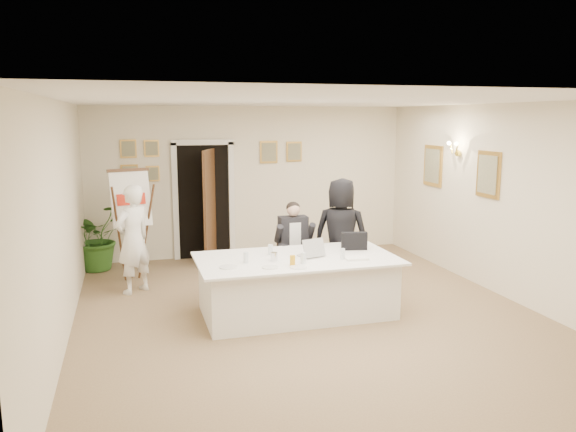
% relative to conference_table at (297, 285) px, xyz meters
% --- Properties ---
extents(floor, '(7.00, 7.00, 0.00)m').
position_rel_conference_table_xyz_m(floor, '(0.14, -0.03, -0.39)').
color(floor, brown).
rests_on(floor, ground).
extents(ceiling, '(6.00, 7.00, 0.02)m').
position_rel_conference_table_xyz_m(ceiling, '(0.14, -0.03, 2.41)').
color(ceiling, white).
rests_on(ceiling, wall_back).
extents(wall_back, '(6.00, 0.10, 2.80)m').
position_rel_conference_table_xyz_m(wall_back, '(0.14, 3.47, 1.01)').
color(wall_back, white).
rests_on(wall_back, floor).
extents(wall_front, '(6.00, 0.10, 2.80)m').
position_rel_conference_table_xyz_m(wall_front, '(0.14, -3.53, 1.01)').
color(wall_front, white).
rests_on(wall_front, floor).
extents(wall_left, '(0.10, 7.00, 2.80)m').
position_rel_conference_table_xyz_m(wall_left, '(-2.86, -0.03, 1.01)').
color(wall_left, white).
rests_on(wall_left, floor).
extents(wall_right, '(0.10, 7.00, 2.80)m').
position_rel_conference_table_xyz_m(wall_right, '(3.14, -0.03, 1.01)').
color(wall_right, white).
rests_on(wall_right, floor).
extents(doorway, '(1.14, 0.86, 2.20)m').
position_rel_conference_table_xyz_m(doorway, '(-0.74, 3.29, 0.65)').
color(doorway, black).
rests_on(doorway, floor).
extents(pictures_back_wall, '(3.40, 0.06, 0.80)m').
position_rel_conference_table_xyz_m(pictures_back_wall, '(-0.66, 3.44, 1.46)').
color(pictures_back_wall, '#BD9140').
rests_on(pictures_back_wall, wall_back).
extents(pictures_right_wall, '(0.06, 2.20, 0.80)m').
position_rel_conference_table_xyz_m(pictures_right_wall, '(3.11, 1.17, 1.36)').
color(pictures_right_wall, '#BD9140').
rests_on(pictures_right_wall, wall_right).
extents(wall_sconce, '(0.20, 0.30, 0.24)m').
position_rel_conference_table_xyz_m(wall_sconce, '(3.04, 1.17, 1.71)').
color(wall_sconce, gold).
rests_on(wall_sconce, wall_right).
extents(conference_table, '(2.62, 1.40, 0.78)m').
position_rel_conference_table_xyz_m(conference_table, '(0.00, 0.00, 0.00)').
color(conference_table, white).
rests_on(conference_table, floor).
extents(seated_man, '(0.63, 0.66, 1.36)m').
position_rel_conference_table_xyz_m(seated_man, '(0.29, 1.09, 0.29)').
color(seated_man, black).
rests_on(seated_man, floor).
extents(flip_chart, '(0.64, 0.47, 1.77)m').
position_rel_conference_table_xyz_m(flip_chart, '(-2.09, 2.22, 0.43)').
color(flip_chart, '#352310').
rests_on(flip_chart, floor).
extents(standing_man, '(0.71, 0.68, 1.63)m').
position_rel_conference_table_xyz_m(standing_man, '(-2.06, 1.57, 0.42)').
color(standing_man, white).
rests_on(standing_man, floor).
extents(standing_woman, '(0.99, 0.89, 1.71)m').
position_rel_conference_table_xyz_m(standing_woman, '(0.96, 0.87, 0.46)').
color(standing_woman, black).
rests_on(standing_woman, floor).
extents(potted_palm, '(1.35, 1.34, 1.13)m').
position_rel_conference_table_xyz_m(potted_palm, '(-2.66, 3.09, 0.17)').
color(potted_palm, '#2D6120').
rests_on(potted_palm, floor).
extents(laptop, '(0.40, 0.42, 0.28)m').
position_rel_conference_table_xyz_m(laptop, '(0.21, 0.02, 0.52)').
color(laptop, '#B7BABC').
rests_on(laptop, conference_table).
extents(laptop_bag, '(0.37, 0.16, 0.25)m').
position_rel_conference_table_xyz_m(laptop_bag, '(0.90, 0.20, 0.51)').
color(laptop_bag, black).
rests_on(laptop_bag, conference_table).
extents(paper_stack, '(0.31, 0.22, 0.03)m').
position_rel_conference_table_xyz_m(paper_stack, '(0.72, -0.30, 0.40)').
color(paper_stack, white).
rests_on(paper_stack, conference_table).
extents(plate_left, '(0.27, 0.27, 0.01)m').
position_rel_conference_table_xyz_m(plate_left, '(-0.95, -0.26, 0.39)').
color(plate_left, white).
rests_on(plate_left, conference_table).
extents(plate_mid, '(0.26, 0.26, 0.01)m').
position_rel_conference_table_xyz_m(plate_mid, '(-0.47, -0.41, 0.39)').
color(plate_mid, white).
rests_on(plate_mid, conference_table).
extents(plate_near, '(0.26, 0.26, 0.01)m').
position_rel_conference_table_xyz_m(plate_near, '(-0.13, -0.50, 0.39)').
color(plate_near, white).
rests_on(plate_near, conference_table).
extents(glass_a, '(0.07, 0.07, 0.14)m').
position_rel_conference_table_xyz_m(glass_a, '(-0.70, -0.10, 0.45)').
color(glass_a, silver).
rests_on(glass_a, conference_table).
extents(glass_b, '(0.07, 0.07, 0.14)m').
position_rel_conference_table_xyz_m(glass_b, '(-0.01, -0.32, 0.45)').
color(glass_b, silver).
rests_on(glass_b, conference_table).
extents(glass_c, '(0.06, 0.06, 0.14)m').
position_rel_conference_table_xyz_m(glass_c, '(0.55, -0.25, 0.45)').
color(glass_c, silver).
rests_on(glass_c, conference_table).
extents(glass_d, '(0.07, 0.07, 0.14)m').
position_rel_conference_table_xyz_m(glass_d, '(-0.30, 0.24, 0.45)').
color(glass_d, silver).
rests_on(glass_d, conference_table).
extents(oj_glass, '(0.09, 0.09, 0.13)m').
position_rel_conference_table_xyz_m(oj_glass, '(-0.17, -0.39, 0.45)').
color(oj_glass, orange).
rests_on(oj_glass, conference_table).
extents(steel_jug, '(0.10, 0.10, 0.11)m').
position_rel_conference_table_xyz_m(steel_jug, '(-0.33, -0.09, 0.44)').
color(steel_jug, silver).
rests_on(steel_jug, conference_table).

